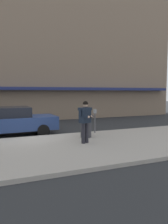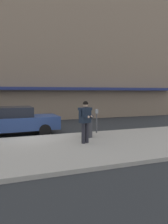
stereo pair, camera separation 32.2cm
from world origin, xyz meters
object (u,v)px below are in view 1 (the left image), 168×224
object	(u,v)px
man_texting_on_phone	(85,117)
parking_meter	(95,117)
trash_bin	(86,127)
parked_sedan_mid	(12,121)

from	to	relation	value
man_texting_on_phone	parking_meter	xyz separation A→B (m)	(1.42, 2.01, -0.28)
man_texting_on_phone	parking_meter	bearing A→B (deg)	54.63
parking_meter	man_texting_on_phone	bearing A→B (deg)	-125.37
parking_meter	trash_bin	bearing A→B (deg)	-135.69
man_texting_on_phone	parking_meter	size ratio (longest dim) A/B	1.42
parked_sedan_mid	parking_meter	distance (m)	4.38
parking_meter	parked_sedan_mid	bearing A→B (deg)	159.65
parked_sedan_mid	man_texting_on_phone	xyz separation A→B (m)	(2.68, -3.53, 0.46)
parked_sedan_mid	trash_bin	distance (m)	4.01
parking_meter	trash_bin	size ratio (longest dim) A/B	1.30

